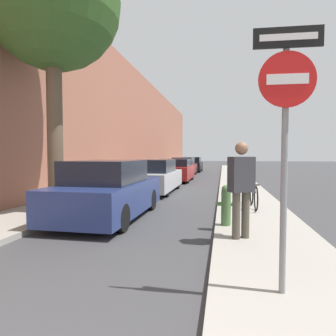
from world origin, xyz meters
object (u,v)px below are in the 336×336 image
object	(u,v)px
parked_car_red	(176,170)
parked_car_black	(192,165)
parked_car_navy	(109,191)
traffic_sign_post	(286,120)
bicycle	(254,195)
fire_hydrant	(226,205)
street_tree_near	(53,3)
parked_car_maroon	(184,167)
parked_car_silver	(153,177)
pedestrian	(241,184)

from	to	relation	value
parked_car_red	parked_car_black	bearing A→B (deg)	90.37
parked_car_navy	traffic_sign_post	bearing A→B (deg)	-45.82
parked_car_red	parked_car_black	xyz separation A→B (m)	(-0.07, 10.16, 0.01)
bicycle	fire_hydrant	bearing A→B (deg)	-111.10
parked_car_red	street_tree_near	bearing A→B (deg)	-97.91
traffic_sign_post	bicycle	distance (m)	5.54
parked_car_navy	street_tree_near	distance (m)	5.09
traffic_sign_post	parked_car_maroon	bearing A→B (deg)	97.63
parked_car_silver	parked_car_maroon	distance (m)	10.28
parked_car_navy	parked_car_black	world-z (taller)	parked_car_navy
parked_car_maroon	traffic_sign_post	bearing A→B (deg)	-79.02
parked_car_silver	fire_hydrant	world-z (taller)	parked_car_silver
fire_hydrant	street_tree_near	bearing A→B (deg)	173.05
parked_car_maroon	pedestrian	xyz separation A→B (m)	(3.41, -17.21, 0.45)
street_tree_near	bicycle	size ratio (longest dim) A/B	4.28
parked_car_red	pedestrian	bearing A→B (deg)	-75.31
parked_car_navy	bicycle	bearing A→B (deg)	22.60
parked_car_navy	parked_car_maroon	bearing A→B (deg)	90.50
parked_car_red	parked_car_maroon	world-z (taller)	parked_car_maroon
street_tree_near	fire_hydrant	distance (m)	6.73
parked_car_silver	bicycle	bearing A→B (deg)	-43.35
parked_car_red	parked_car_black	distance (m)	10.16
street_tree_near	parked_car_silver	bearing A→B (deg)	76.30
street_tree_near	parked_car_red	bearing A→B (deg)	82.09
parked_car_black	bicycle	bearing A→B (deg)	-78.71
parked_car_red	bicycle	world-z (taller)	parked_car_red
pedestrian	bicycle	distance (m)	3.33
parked_car_maroon	pedestrian	world-z (taller)	pedestrian
parked_car_silver	pedestrian	bearing A→B (deg)	-64.00
parked_car_red	pedestrian	xyz separation A→B (m)	(3.21, -12.26, 0.45)
parked_car_red	parked_car_silver	bearing A→B (deg)	-91.81
parked_car_silver	fire_hydrant	xyz separation A→B (m)	(3.12, -5.99, -0.11)
parked_car_silver	bicycle	xyz separation A→B (m)	(3.93, -3.71, -0.21)
traffic_sign_post	pedestrian	size ratio (longest dim) A/B	1.63
parked_car_navy	traffic_sign_post	xyz separation A→B (m)	(3.61, -3.71, 1.33)
parked_car_silver	parked_car_maroon	bearing A→B (deg)	90.17
fire_hydrant	pedestrian	size ratio (longest dim) A/B	0.50
traffic_sign_post	pedestrian	xyz separation A→B (m)	(-0.33, 2.09, -0.91)
fire_hydrant	traffic_sign_post	distance (m)	3.42
street_tree_near	traffic_sign_post	size ratio (longest dim) A/B	2.51
fire_hydrant	pedestrian	world-z (taller)	pedestrian
parked_car_silver	street_tree_near	distance (m)	7.45
parked_car_black	street_tree_near	world-z (taller)	street_tree_near
parked_car_navy	parked_car_red	bearing A→B (deg)	89.66
parked_car_silver	street_tree_near	size ratio (longest dim) A/B	0.61
parked_car_red	street_tree_near	xyz separation A→B (m)	(-1.50, -10.77, 4.92)
fire_hydrant	traffic_sign_post	size ratio (longest dim) A/B	0.30
parked_car_silver	parked_car_maroon	size ratio (longest dim) A/B	0.95
bicycle	parked_car_silver	bearing A→B (deg)	135.22
parked_car_red	bicycle	distance (m)	9.79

